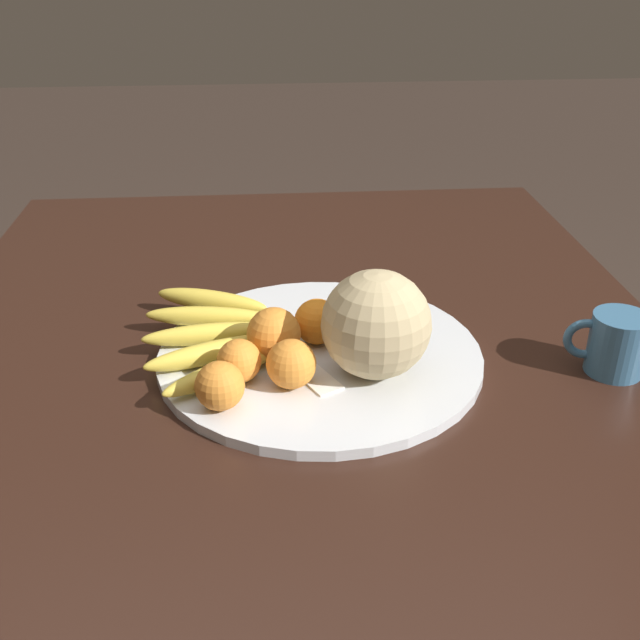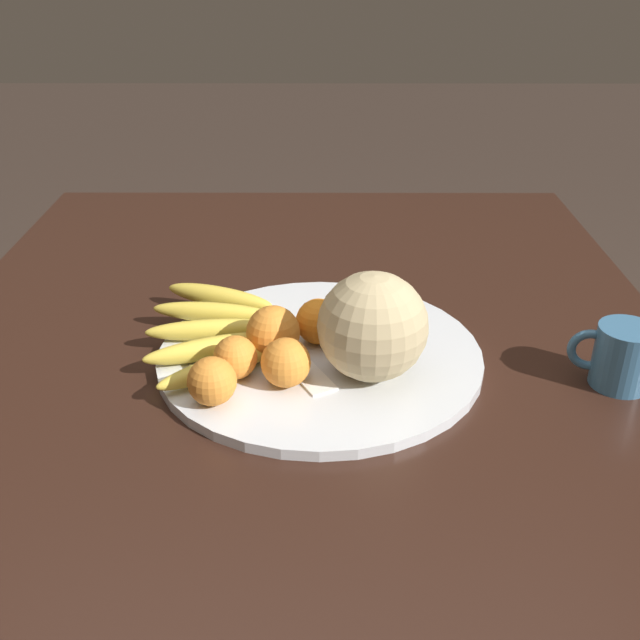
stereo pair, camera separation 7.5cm
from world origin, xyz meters
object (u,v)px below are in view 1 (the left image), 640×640
at_px(fruit_bowl, 320,355).
at_px(ceramic_mug, 615,344).
at_px(kitchen_table, 303,421).
at_px(orange_front_right, 274,334).
at_px(orange_front_left, 291,364).
at_px(produce_tag, 314,376).
at_px(banana_bunch, 213,332).
at_px(orange_back_left, 239,361).
at_px(melon, 376,324).
at_px(orange_mid_center, 317,322).
at_px(orange_back_right, 220,386).

bearing_deg(fruit_bowl, ceramic_mug, -98.69).
distance_m(kitchen_table, orange_front_right, 0.14).
height_order(fruit_bowl, ceramic_mug, ceramic_mug).
bearing_deg(orange_front_left, produce_tag, -59.36).
bearing_deg(ceramic_mug, orange_front_left, 93.27).
bearing_deg(banana_bunch, orange_back_left, 104.46).
relative_size(kitchen_table, banana_bunch, 4.90).
relative_size(banana_bunch, ceramic_mug, 2.89).
bearing_deg(orange_front_left, orange_back_left, 74.50).
relative_size(banana_bunch, orange_front_left, 4.90).
distance_m(kitchen_table, orange_front_left, 0.13).
bearing_deg(orange_back_left, kitchen_table, -73.87).
distance_m(melon, banana_bunch, 0.25).
distance_m(fruit_bowl, produce_tag, 0.07).
bearing_deg(kitchen_table, banana_bunch, 57.10).
xyz_separation_m(fruit_bowl, orange_mid_center, (0.03, 0.00, 0.04)).
bearing_deg(orange_back_right, fruit_bowl, -46.26).
height_order(orange_front_left, produce_tag, orange_front_left).
bearing_deg(orange_front_right, fruit_bowl, -78.03).
distance_m(orange_mid_center, produce_tag, 0.10).
xyz_separation_m(orange_back_left, produce_tag, (-0.00, -0.10, -0.03)).
height_order(melon, banana_bunch, melon).
xyz_separation_m(orange_front_right, produce_tag, (-0.06, -0.05, -0.04)).
height_order(melon, orange_mid_center, melon).
bearing_deg(kitchen_table, ceramic_mug, -92.38).
height_order(melon, orange_back_left, melon).
relative_size(banana_bunch, orange_back_left, 5.48).
xyz_separation_m(orange_front_left, orange_front_right, (0.07, 0.02, 0.00)).
height_order(orange_front_right, ceramic_mug, orange_front_right).
distance_m(orange_front_left, orange_back_left, 0.07).
bearing_deg(kitchen_table, orange_back_right, 128.59).
bearing_deg(ceramic_mug, banana_bunch, 79.93).
height_order(fruit_bowl, orange_front_right, orange_front_right).
relative_size(kitchen_table, produce_tag, 15.84).
bearing_deg(kitchen_table, orange_front_right, 51.34).
bearing_deg(orange_front_right, orange_back_right, 148.72).
bearing_deg(orange_back_right, orange_front_right, -31.28).
distance_m(melon, orange_front_left, 0.12).
distance_m(banana_bunch, orange_front_right, 0.10).
bearing_deg(orange_mid_center, orange_front_right, 122.68).
height_order(melon, orange_front_left, melon).
height_order(orange_front_right, orange_mid_center, orange_front_right).
distance_m(orange_front_right, ceramic_mug, 0.47).
bearing_deg(banana_bunch, kitchen_table, 140.74).
height_order(produce_tag, ceramic_mug, ceramic_mug).
xyz_separation_m(orange_mid_center, produce_tag, (-0.10, 0.01, -0.03)).
bearing_deg(orange_back_left, melon, -88.07).
distance_m(orange_front_left, orange_mid_center, 0.12).
height_order(orange_front_left, orange_back_right, orange_front_left).
xyz_separation_m(banana_bunch, ceramic_mug, (-0.10, -0.56, 0.01)).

